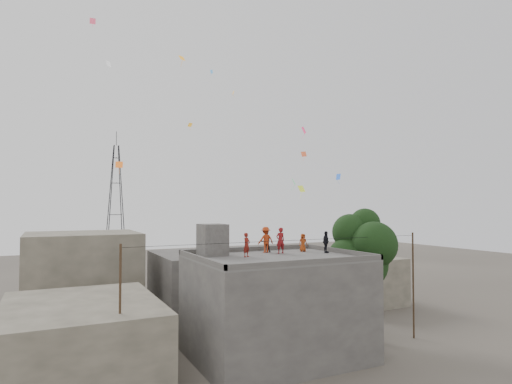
% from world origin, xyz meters
% --- Properties ---
extents(ground, '(140.00, 140.00, 0.00)m').
position_xyz_m(ground, '(0.00, 0.00, 0.00)').
color(ground, '#453F38').
rests_on(ground, ground).
extents(main_building, '(10.00, 8.00, 6.10)m').
position_xyz_m(main_building, '(0.00, 0.00, 3.05)').
color(main_building, '#444240').
rests_on(main_building, ground).
extents(parapet, '(10.00, 8.00, 0.30)m').
position_xyz_m(parapet, '(0.00, 0.00, 6.25)').
color(parapet, '#444240').
rests_on(parapet, main_building).
extents(stair_head_box, '(1.60, 1.80, 2.00)m').
position_xyz_m(stair_head_box, '(-3.20, 2.60, 7.10)').
color(stair_head_box, '#444240').
rests_on(stair_head_box, main_building).
extents(neighbor_west, '(8.00, 10.00, 4.00)m').
position_xyz_m(neighbor_west, '(-11.00, 2.00, 2.00)').
color(neighbor_west, '#565144').
rests_on(neighbor_west, ground).
extents(neighbor_north, '(12.00, 9.00, 5.00)m').
position_xyz_m(neighbor_north, '(2.00, 14.00, 2.50)').
color(neighbor_north, '#444240').
rests_on(neighbor_north, ground).
extents(neighbor_northwest, '(9.00, 8.00, 7.00)m').
position_xyz_m(neighbor_northwest, '(-10.00, 16.00, 3.50)').
color(neighbor_northwest, '#565144').
rests_on(neighbor_northwest, ground).
extents(neighbor_east, '(7.00, 8.00, 4.40)m').
position_xyz_m(neighbor_east, '(14.00, 10.00, 2.20)').
color(neighbor_east, '#565144').
rests_on(neighbor_east, ground).
extents(tree, '(4.90, 4.60, 9.10)m').
position_xyz_m(tree, '(7.37, 0.60, 6.10)').
color(tree, black).
rests_on(tree, ground).
extents(utility_line, '(20.12, 0.62, 7.40)m').
position_xyz_m(utility_line, '(0.50, -1.25, 3.83)').
color(utility_line, black).
rests_on(utility_line, ground).
extents(transmission_tower, '(2.97, 2.97, 20.01)m').
position_xyz_m(transmission_tower, '(-4.00, 40.00, 9.07)').
color(transmission_tower, black).
rests_on(transmission_tower, ground).
extents(person_red_adult, '(0.64, 0.43, 1.72)m').
position_xyz_m(person_red_adult, '(1.26, 1.65, 6.96)').
color(person_red_adult, maroon).
rests_on(person_red_adult, main_building).
extents(person_orange_child, '(0.65, 0.47, 1.24)m').
position_xyz_m(person_orange_child, '(3.28, 2.03, 6.72)').
color(person_orange_child, '#9F3912').
rests_on(person_orange_child, main_building).
extents(person_dark_child, '(0.82, 0.74, 1.40)m').
position_xyz_m(person_dark_child, '(0.73, 2.72, 6.80)').
color(person_dark_child, black).
rests_on(person_dark_child, main_building).
extents(person_dark_adult, '(0.92, 0.76, 1.47)m').
position_xyz_m(person_dark_adult, '(4.18, 0.57, 6.84)').
color(person_dark_adult, black).
rests_on(person_dark_adult, main_building).
extents(person_orange_adult, '(1.13, 0.66, 1.75)m').
position_xyz_m(person_orange_adult, '(0.65, 2.60, 6.97)').
color(person_orange_adult, '#AE3513').
rests_on(person_orange_adult, main_building).
extents(person_red_child, '(0.65, 0.58, 1.49)m').
position_xyz_m(person_red_child, '(-1.61, 0.81, 6.85)').
color(person_red_child, maroon).
rests_on(person_red_child, main_building).
extents(kites, '(18.97, 17.01, 12.89)m').
position_xyz_m(kites, '(1.16, 6.96, 15.22)').
color(kites, orange).
rests_on(kites, ground).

